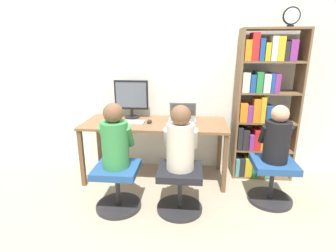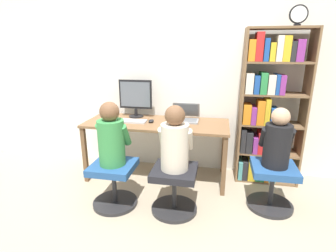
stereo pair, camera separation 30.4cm
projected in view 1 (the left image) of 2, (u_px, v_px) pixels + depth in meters
The scene contains 15 objects.
ground_plane at pixel (152, 190), 3.13m from camera, with size 14.00×14.00×0.00m, color tan.
wall_back at pixel (158, 74), 3.47m from camera, with size 10.00×0.05×2.60m.
desk at pixel (155, 128), 3.27m from camera, with size 1.77×0.69×0.74m.
desktop_monitor at pixel (131, 98), 3.39m from camera, with size 0.44×0.19×0.49m.
laptop at pixel (182, 116), 3.34m from camera, with size 0.34×0.32×0.22m.
keyboard at pixel (126, 122), 3.22m from camera, with size 0.44×0.16×0.03m.
computer_mouse_by_keyboard at pixel (149, 121), 3.22m from camera, with size 0.06×0.11×0.03m.
office_chair_left at pixel (118, 184), 2.72m from camera, with size 0.48×0.48×0.48m.
office_chair_right at pixel (180, 186), 2.67m from camera, with size 0.48×0.48×0.48m.
person_at_monitor at pixel (115, 139), 2.58m from camera, with size 0.33×0.30×0.65m.
person_at_laptop at pixel (180, 141), 2.54m from camera, with size 0.34×0.30×0.64m.
bookshelf at pixel (260, 109), 3.25m from camera, with size 0.74×0.33×1.85m.
desk_clock at pixel (292, 16), 2.85m from camera, with size 0.19×0.03×0.21m.
office_chair_side at pixel (272, 178), 2.84m from camera, with size 0.48×0.48×0.48m.
person_near_shelf at pixel (277, 137), 2.71m from camera, with size 0.32×0.29×0.61m.
Camera 1 is at (0.45, -2.75, 1.64)m, focal length 28.00 mm.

